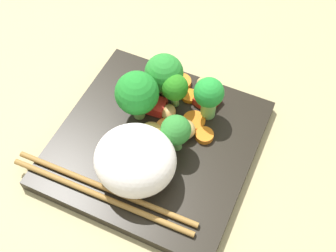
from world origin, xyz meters
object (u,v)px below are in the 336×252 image
object	(u,v)px
square_plate	(155,144)
rice_mound	(132,159)
carrot_slice_1	(194,120)
chopstick_pair	(103,192)
broccoli_floret_2	(164,74)

from	to	relation	value
square_plate	rice_mound	size ratio (longest dim) A/B	2.54
carrot_slice_1	chopstick_pair	world-z (taller)	chopstick_pair
chopstick_pair	broccoli_floret_2	bearing A→B (deg)	88.75
square_plate	carrot_slice_1	distance (cm)	6.00
rice_mound	broccoli_floret_2	world-z (taller)	rice_mound
rice_mound	carrot_slice_1	distance (cm)	11.36
square_plate	carrot_slice_1	world-z (taller)	carrot_slice_1
square_plate	broccoli_floret_2	bearing A→B (deg)	-74.14
chopstick_pair	rice_mound	bearing A→B (deg)	61.38
broccoli_floret_2	chopstick_pair	xyz separation A→B (cm)	(0.32, 17.22, -3.40)
broccoli_floret_2	carrot_slice_1	world-z (taller)	broccoli_floret_2
rice_mound	chopstick_pair	world-z (taller)	rice_mound
square_plate	rice_mound	distance (cm)	6.89
rice_mound	chopstick_pair	xyz separation A→B (cm)	(2.14, 3.96, -3.09)
carrot_slice_1	broccoli_floret_2	bearing A→B (deg)	-28.35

